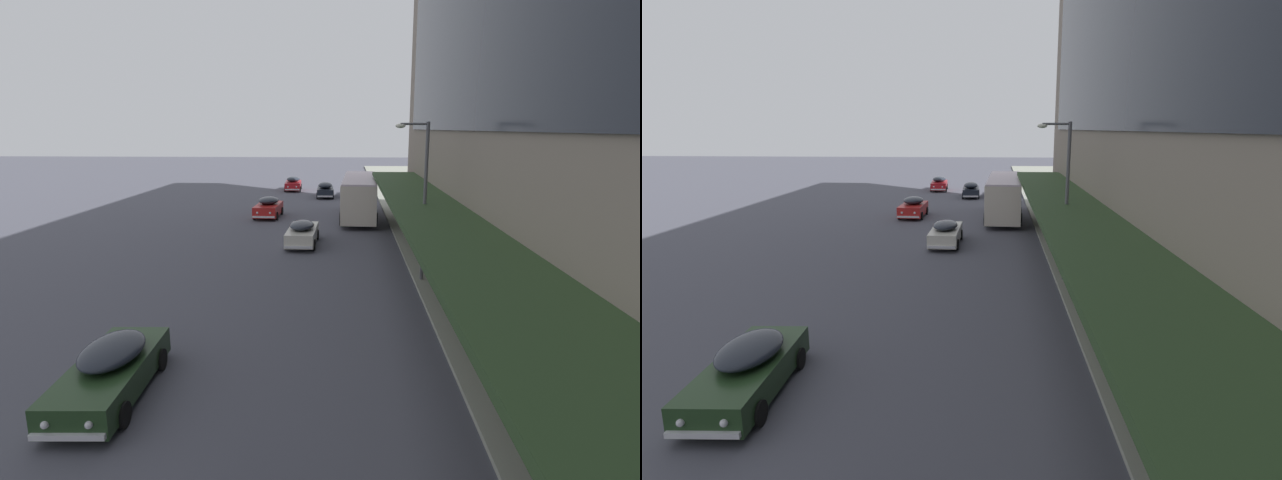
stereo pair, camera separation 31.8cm
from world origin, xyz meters
TOP-DOWN VIEW (x-y plane):
  - transit_bus_kerbside_front at (3.83, 36.27)m, footprint 3.04×11.07m
  - sedan_trailing_mid at (3.70, 48.99)m, footprint 1.97×4.82m
  - sedan_second_mid at (0.14, 26.70)m, footprint 1.86×4.84m
  - sedan_oncoming_front at (-3.43, 36.22)m, footprint 2.02×4.33m
  - sedan_trailing_near at (-3.30, 53.71)m, footprint 2.00×4.43m
  - sedan_oncoming_rear at (0.61, 48.22)m, footprint 1.85×4.46m
  - sedan_lead_mid at (-3.38, 8.78)m, footprint 2.09×5.01m
  - pedestrian_at_kerb at (7.67, 5.62)m, footprint 0.33×0.62m
  - street_lamp at (6.17, 19.32)m, footprint 1.50×0.28m

SIDE VIEW (x-z plane):
  - sedan_lead_mid at x=-3.38m, z-range 0.00..1.45m
  - sedan_trailing_mid at x=3.70m, z-range 0.00..1.49m
  - sedan_second_mid at x=0.14m, z-range 0.00..1.50m
  - sedan_oncoming_rear at x=0.61m, z-range -0.02..1.56m
  - sedan_trailing_near at x=-3.30m, z-range -0.01..1.57m
  - sedan_oncoming_front at x=-3.43m, z-range -0.01..1.60m
  - pedestrian_at_kerb at x=7.67m, z-range 0.25..2.11m
  - transit_bus_kerbside_front at x=3.83m, z-range 0.24..3.48m
  - street_lamp at x=6.17m, z-range 0.72..7.85m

